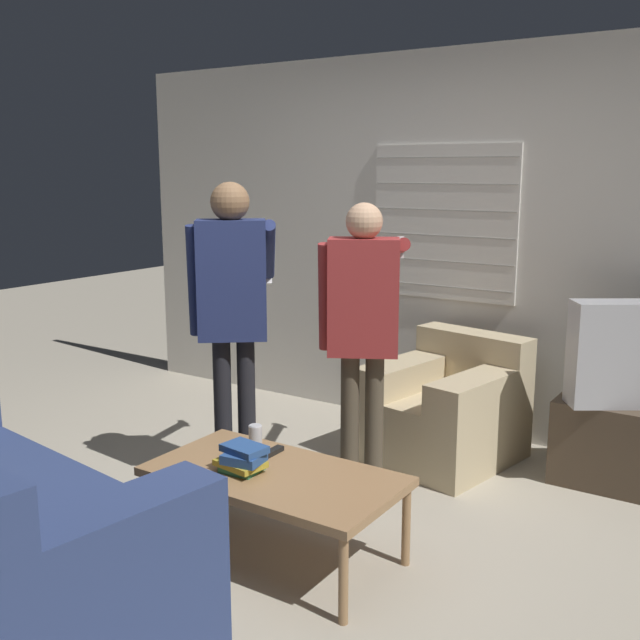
{
  "coord_description": "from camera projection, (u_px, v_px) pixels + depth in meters",
  "views": [
    {
      "loc": [
        2.1,
        -2.67,
        1.77
      ],
      "look_at": [
        -0.0,
        0.54,
        1.0
      ],
      "focal_mm": 42.0,
      "sensor_mm": 36.0,
      "label": 1
    }
  ],
  "objects": [
    {
      "name": "person_right_standing",
      "position": [
        363.0,
        318.0,
        3.92
      ],
      "size": [
        0.48,
        0.81,
        1.61
      ],
      "rotation": [
        0.0,
        0.0,
        0.5
      ],
      "color": "#4C4233",
      "rests_on": "ground_plane"
    },
    {
      "name": "armchair_beige",
      "position": [
        447.0,
        409.0,
        4.64
      ],
      "size": [
        0.91,
        0.97,
        0.76
      ],
      "rotation": [
        0.0,
        0.0,
        2.96
      ],
      "color": "#C6B289",
      "rests_on": "ground_plane"
    },
    {
      "name": "spare_remote",
      "position": [
        273.0,
        452.0,
        3.62
      ],
      "size": [
        0.04,
        0.13,
        0.02
      ],
      "rotation": [
        0.0,
        0.0,
        0.0
      ],
      "color": "black",
      "rests_on": "coffee_table"
    },
    {
      "name": "book_stack",
      "position": [
        243.0,
        459.0,
        3.39
      ],
      "size": [
        0.24,
        0.18,
        0.13
      ],
      "color": "#33754C",
      "rests_on": "coffee_table"
    },
    {
      "name": "person_left_standing",
      "position": [
        232.0,
        300.0,
        4.07
      ],
      "size": [
        0.47,
        0.77,
        1.71
      ],
      "rotation": [
        0.0,
        0.0,
        0.66
      ],
      "color": "black",
      "rests_on": "ground_plane"
    },
    {
      "name": "soda_can",
      "position": [
        255.0,
        437.0,
        3.67
      ],
      "size": [
        0.07,
        0.07,
        0.13
      ],
      "color": "silver",
      "rests_on": "coffee_table"
    },
    {
      "name": "ground_plane",
      "position": [
        261.0,
        538.0,
        3.67
      ],
      "size": [
        16.0,
        16.0,
        0.0
      ],
      "primitive_type": "plane",
      "color": "#B2A893"
    },
    {
      "name": "coffee_table",
      "position": [
        274.0,
        480.0,
        3.41
      ],
      "size": [
        1.16,
        0.62,
        0.42
      ],
      "color": "#9E754C",
      "rests_on": "ground_plane"
    },
    {
      "name": "wall_back",
      "position": [
        441.0,
        244.0,
        5.08
      ],
      "size": [
        5.2,
        0.08,
        2.55
      ],
      "color": "silver",
      "rests_on": "ground_plane"
    }
  ]
}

